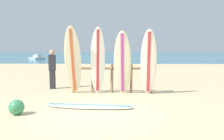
% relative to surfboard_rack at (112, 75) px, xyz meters
% --- Properties ---
extents(ground_plane, '(120.00, 120.00, 0.00)m').
position_rel_surfboard_rack_xyz_m(ground_plane, '(-0.35, -2.58, -0.61)').
color(ground_plane, '#D3BC8C').
extents(ocean_water, '(120.00, 80.00, 0.01)m').
position_rel_surfboard_rack_xyz_m(ocean_water, '(-0.35, 55.42, -0.60)').
color(ocean_water, teal).
rests_on(ocean_water, ground).
extents(surfboard_rack, '(2.78, 0.09, 1.00)m').
position_rel_surfboard_rack_xyz_m(surfboard_rack, '(0.00, 0.00, 0.00)').
color(surfboard_rack, olive).
rests_on(surfboard_rack, ground).
extents(surfboard_leaning_far_left, '(0.56, 0.87, 2.25)m').
position_rel_surfboard_rack_xyz_m(surfboard_leaning_far_left, '(-1.27, -0.41, 0.52)').
color(surfboard_leaning_far_left, beige).
rests_on(surfboard_leaning_far_left, ground).
extents(surfboard_leaning_left, '(0.56, 0.63, 2.24)m').
position_rel_surfboard_rack_xyz_m(surfboard_leaning_left, '(-0.46, -0.28, 0.51)').
color(surfboard_leaning_left, white).
rests_on(surfboard_leaning_left, ground).
extents(surfboard_leaning_center_left, '(0.61, 0.73, 2.11)m').
position_rel_surfboard_rack_xyz_m(surfboard_leaning_center_left, '(0.36, -0.37, 0.44)').
color(surfboard_leaning_center_left, beige).
rests_on(surfboard_leaning_center_left, ground).
extents(surfboard_leaning_center, '(0.57, 0.60, 2.16)m').
position_rel_surfboard_rack_xyz_m(surfboard_leaning_center, '(1.21, -0.38, 0.47)').
color(surfboard_leaning_center, silver).
rests_on(surfboard_leaning_center, ground).
extents(surfboard_lying_on_sand, '(2.37, 0.78, 0.08)m').
position_rel_surfboard_rack_xyz_m(surfboard_lying_on_sand, '(-0.55, -2.04, -0.57)').
color(surfboard_lying_on_sand, white).
rests_on(surfboard_lying_on_sand, ground).
extents(beachgoer_standing, '(0.24, 0.20, 1.50)m').
position_rel_surfboard_rack_xyz_m(beachgoer_standing, '(-2.29, 0.75, 0.21)').
color(beachgoer_standing, '#26262D').
rests_on(beachgoer_standing, ground).
extents(small_boat_offshore, '(1.53, 2.91, 0.71)m').
position_rel_surfboard_rack_xyz_m(small_boat_offshore, '(-11.19, 24.70, -0.35)').
color(small_boat_offshore, silver).
rests_on(small_boat_offshore, ocean_water).
extents(beach_ball, '(0.35, 0.35, 0.35)m').
position_rel_surfboard_rack_xyz_m(beach_ball, '(-2.15, -2.74, -0.43)').
color(beach_ball, '#388C59').
rests_on(beach_ball, ground).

